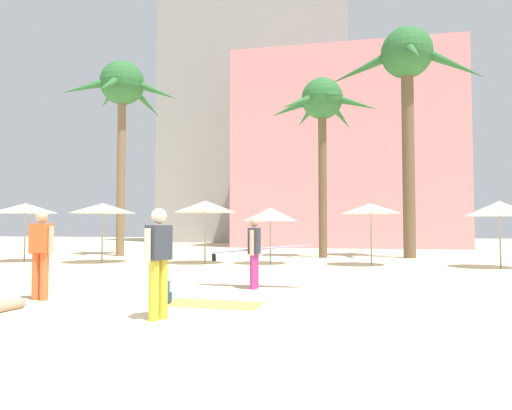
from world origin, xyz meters
TOP-DOWN VIEW (x-y plane):
  - ground at (0.00, 0.00)m, footprint 120.00×120.00m
  - hotel_pink at (2.58, 31.76)m, footprint 16.22×10.64m
  - hotel_tower_gray at (-6.60, 41.72)m, footprint 18.34×9.81m
  - palm_tree_far_left at (-8.39, 15.81)m, footprint 5.50×5.82m
  - palm_tree_left at (1.69, 16.45)m, footprint 5.30×4.84m
  - palm_tree_center at (5.70, 16.97)m, footprint 7.22×7.30m
  - cafe_umbrella_0 at (3.78, 12.09)m, footprint 2.26×2.26m
  - cafe_umbrella_1 at (8.19, 11.87)m, footprint 2.27×2.27m
  - cafe_umbrella_2 at (-2.61, 11.73)m, footprint 2.43×2.43m
  - cafe_umbrella_3 at (-10.36, 11.29)m, footprint 2.55×2.55m
  - cafe_umbrella_4 at (-0.05, 12.06)m, footprint 2.15×2.15m
  - cafe_umbrella_5 at (-6.84, 11.34)m, footprint 2.62×2.62m
  - beach_towel at (0.57, 2.20)m, footprint 1.93×1.02m
  - backpack at (-0.30, 2.03)m, footprint 0.25×0.31m
  - person_mid_center at (0.89, 4.68)m, footprint 2.77×0.86m
  - person_mid_right at (-2.86, 2.02)m, footprint 0.61×0.28m
  - person_mid_left at (-5.95, 6.38)m, footprint 0.57×0.39m
  - person_far_right at (0.21, 0.64)m, footprint 0.33×0.60m

SIDE VIEW (x-z plane):
  - ground at x=0.00m, z-range 0.00..0.00m
  - beach_towel at x=0.57m, z-range 0.00..0.01m
  - backpack at x=-0.30m, z-range -0.01..0.41m
  - person_mid_center at x=0.89m, z-range 0.07..1.75m
  - person_far_right at x=0.21m, z-range 0.08..1.80m
  - person_mid_right at x=-2.86m, z-range 0.09..1.85m
  - person_mid_left at x=-5.95m, z-range 0.09..1.89m
  - cafe_umbrella_4 at x=-0.05m, z-range 0.83..3.03m
  - cafe_umbrella_1 at x=8.19m, z-range 0.91..3.27m
  - cafe_umbrella_0 at x=3.78m, z-range 0.97..3.30m
  - cafe_umbrella_5 at x=-6.84m, z-range 1.00..3.41m
  - cafe_umbrella_3 at x=-10.36m, z-range 1.01..3.45m
  - cafe_umbrella_2 at x=-2.61m, z-range 1.01..3.49m
  - palm_tree_left at x=1.69m, z-range 2.82..11.42m
  - hotel_pink at x=2.58m, z-range 0.00..14.26m
  - palm_tree_far_left at x=-8.39m, z-range 3.32..13.25m
  - palm_tree_center at x=5.70m, z-range 3.41..14.37m
  - hotel_tower_gray at x=-6.60m, z-range 0.00..34.62m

